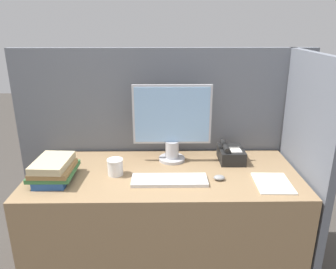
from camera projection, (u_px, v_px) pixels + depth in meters
name	position (u px, v px, depth m)	size (l,w,h in m)	color
cubicle_panel_rear	(164.00, 150.00, 2.34)	(2.02, 0.04, 1.42)	slate
cubicle_panel_right	(300.00, 171.00, 2.02)	(0.04, 0.75, 1.42)	slate
desk	(164.00, 223.00, 2.10)	(1.62, 0.69, 0.72)	#937551
monitor	(172.00, 125.00, 2.07)	(0.50, 0.17, 0.50)	#B7B7BC
keyboard	(169.00, 180.00, 1.86)	(0.43, 0.15, 0.02)	silver
mouse	(219.00, 178.00, 1.88)	(0.06, 0.05, 0.03)	gray
coffee_cup	(115.00, 167.00, 1.93)	(0.10, 0.10, 0.10)	white
book_stack	(53.00, 170.00, 1.86)	(0.24, 0.29, 0.13)	#264C8C
desk_telephone	(231.00, 154.00, 2.13)	(0.16, 0.21, 0.12)	black
paper_pile	(273.00, 183.00, 1.84)	(0.20, 0.26, 0.01)	white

